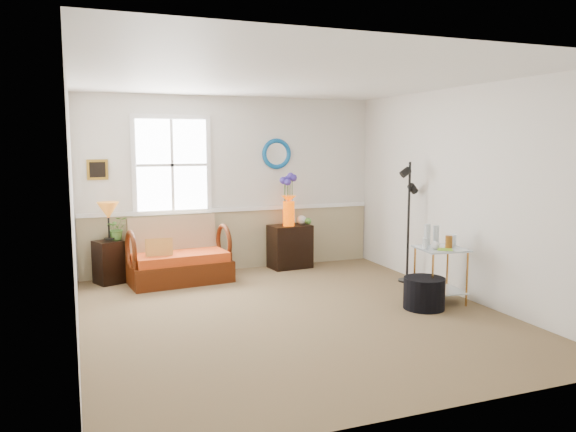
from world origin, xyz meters
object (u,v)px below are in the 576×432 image
object	(u,v)px
lamp_stand	(109,262)
side_table	(440,275)
floor_lamp	(408,222)
cabinet	(290,246)
loveseat	(179,250)
ottoman	(424,293)

from	to	relation	value
lamp_stand	side_table	distance (m)	4.39
side_table	floor_lamp	distance (m)	1.16
cabinet	loveseat	bearing A→B (deg)	-176.05
loveseat	floor_lamp	world-z (taller)	floor_lamp
floor_lamp	side_table	bearing A→B (deg)	-94.79
side_table	ottoman	xyz separation A→B (m)	(-0.32, -0.15, -0.15)
floor_lamp	ottoman	world-z (taller)	floor_lamp
lamp_stand	cabinet	size ratio (longest dim) A/B	0.89
loveseat	cabinet	bearing A→B (deg)	3.52
ottoman	lamp_stand	bearing A→B (deg)	142.62
loveseat	lamp_stand	xyz separation A→B (m)	(-0.92, 0.27, -0.15)
side_table	ottoman	world-z (taller)	side_table
lamp_stand	side_table	xyz separation A→B (m)	(3.67, -2.41, 0.04)
loveseat	cabinet	size ratio (longest dim) A/B	2.05
floor_lamp	loveseat	bearing A→B (deg)	165.88
loveseat	ottoman	bearing A→B (deg)	-49.36
lamp_stand	floor_lamp	size ratio (longest dim) A/B	0.36
lamp_stand	side_table	bearing A→B (deg)	-33.25
lamp_stand	floor_lamp	xyz separation A→B (m)	(3.88, -1.38, 0.54)
loveseat	floor_lamp	xyz separation A→B (m)	(2.96, -1.11, 0.39)
loveseat	ottoman	distance (m)	3.35
cabinet	ottoman	bearing A→B (deg)	-81.01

